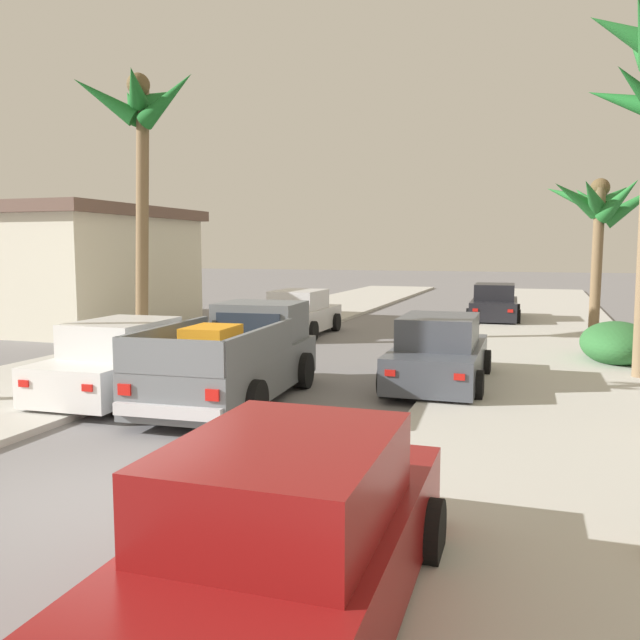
{
  "coord_description": "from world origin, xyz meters",
  "views": [
    {
      "loc": [
        4.81,
        -6.33,
        2.94
      ],
      "look_at": [
        -0.3,
        8.67,
        1.2
      ],
      "focal_mm": 36.51,
      "sensor_mm": 36.0,
      "label": 1
    }
  ],
  "objects": [
    {
      "name": "ground_plane",
      "position": [
        0.0,
        0.0,
        0.0
      ],
      "size": [
        160.0,
        160.0,
        0.0
      ],
      "primitive_type": "plane",
      "color": "slate"
    },
    {
      "name": "car_right_near",
      "position": [
        -2.99,
        4.5,
        0.71
      ],
      "size": [
        2.17,
        4.32,
        1.54
      ],
      "color": "silver",
      "rests_on": "ground"
    },
    {
      "name": "car_left_far",
      "position": [
        2.79,
        7.44,
        0.71
      ],
      "size": [
        2.09,
        4.29,
        1.54
      ],
      "color": "#474C56",
      "rests_on": "ground"
    },
    {
      "name": "curb_left",
      "position": [
        -4.09,
        12.0,
        0.05
      ],
      "size": [
        0.16,
        60.0,
        0.1
      ],
      "primitive_type": "cube",
      "color": "silver",
      "rests_on": "ground"
    },
    {
      "name": "car_left_near",
      "position": [
        3.04,
        -1.88,
        0.71
      ],
      "size": [
        2.08,
        4.28,
        1.54
      ],
      "color": "maroon",
      "rests_on": "ground"
    },
    {
      "name": "roadside_house",
      "position": [
        -13.78,
        13.97,
        2.26
      ],
      "size": [
        10.7,
        8.31,
        4.47
      ],
      "color": "beige",
      "rests_on": "ground"
    },
    {
      "name": "hedge_bush",
      "position": [
        6.7,
        11.57,
        0.55
      ],
      "size": [
        1.8,
        2.8,
        1.1
      ],
      "primitive_type": "ellipsoid",
      "color": "#2D6B33",
      "rests_on": "ground"
    },
    {
      "name": "sidewalk_right",
      "position": [
        5.11,
        12.0,
        0.06
      ],
      "size": [
        4.84,
        60.0,
        0.12
      ],
      "primitive_type": "cube",
      "color": "beige",
      "rests_on": "ground"
    },
    {
      "name": "sidewalk_left",
      "position": [
        -5.11,
        12.0,
        0.06
      ],
      "size": [
        4.84,
        60.0,
        0.12
      ],
      "primitive_type": "cube",
      "color": "beige",
      "rests_on": "ground"
    },
    {
      "name": "pickup_truck",
      "position": [
        -0.77,
        4.98,
        0.79
      ],
      "size": [
        2.46,
        5.32,
        1.8
      ],
      "color": "slate",
      "rests_on": "ground"
    },
    {
      "name": "curb_right",
      "position": [
        4.09,
        12.0,
        0.05
      ],
      "size": [
        0.16,
        60.0,
        0.1
      ],
      "primitive_type": "cube",
      "color": "silver",
      "rests_on": "ground"
    },
    {
      "name": "car_right_mid",
      "position": [
        3.05,
        20.7,
        0.71
      ],
      "size": [
        2.15,
        4.31,
        1.54
      ],
      "color": "black",
      "rests_on": "ground"
    },
    {
      "name": "palm_tree_left_fore",
      "position": [
        -6.57,
        10.58,
        6.48
      ],
      "size": [
        3.98,
        3.16,
        8.09
      ],
      "color": "brown",
      "rests_on": "ground"
    },
    {
      "name": "car_left_mid",
      "position": [
        -3.0,
        14.41,
        0.71
      ],
      "size": [
        2.07,
        4.28,
        1.54
      ],
      "color": "silver",
      "rests_on": "ground"
    },
    {
      "name": "palm_tree_left_back",
      "position": [
        6.49,
        16.66,
        4.33
      ],
      "size": [
        3.9,
        3.5,
        5.26
      ],
      "color": "brown",
      "rests_on": "ground"
    }
  ]
}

